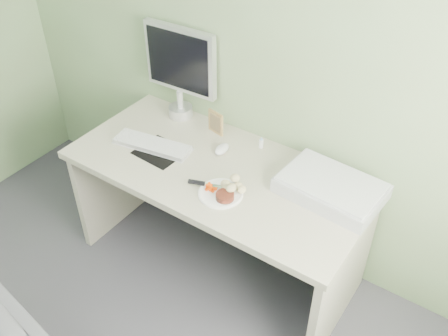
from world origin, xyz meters
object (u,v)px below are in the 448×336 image
Objects in this scene: plate at (221,193)px; monitor at (180,67)px; scanner at (331,188)px; desk at (218,195)px.

monitor is at bearing 141.91° from plate.
desk is at bearing -161.81° from scanner.
desk is 7.25× the size of plate.
monitor is at bearing 174.83° from scanner.
scanner reaches higher than desk.
desk is 0.63m from scanner.
monitor reaches higher than desk.
plate is 0.53m from scanner.
monitor is (-0.60, 0.47, 0.30)m from plate.
plate reaches higher than desk.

